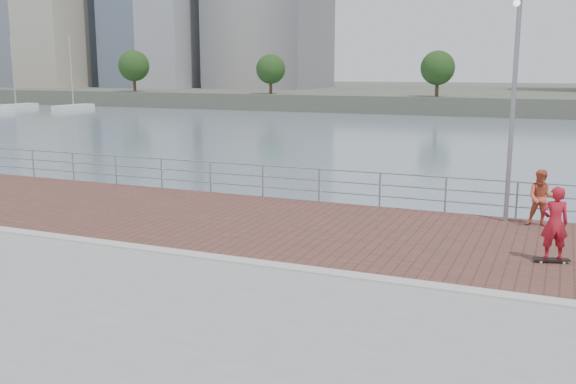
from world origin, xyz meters
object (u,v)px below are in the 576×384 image
at_px(guardrail, 349,183).
at_px(street_lamp, 515,53).
at_px(skateboarder, 555,223).
at_px(bystander, 541,198).

relative_size(guardrail, street_lamp, 5.84).
bearing_deg(skateboarder, bystander, -101.09).
relative_size(street_lamp, skateboarder, 4.00).
bearing_deg(bystander, skateboarder, -84.99).
bearing_deg(street_lamp, bystander, 13.86).
distance_m(guardrail, bystander, 5.86).
xyz_separation_m(guardrail, skateboarder, (6.20, -4.30, 0.25)).
bearing_deg(guardrail, skateboarder, -34.76).
bearing_deg(bystander, street_lamp, -167.40).
relative_size(street_lamp, bystander, 4.20).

